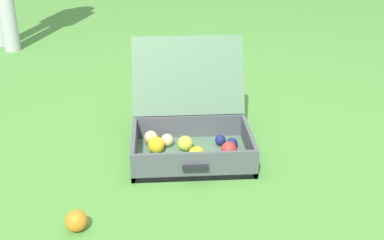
{
  "coord_description": "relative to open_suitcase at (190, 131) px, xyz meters",
  "views": [
    {
      "loc": [
        -0.12,
        -2.07,
        1.15
      ],
      "look_at": [
        0.02,
        -0.02,
        0.2
      ],
      "focal_mm": 47.42,
      "sensor_mm": 36.0,
      "label": 1
    }
  ],
  "objects": [
    {
      "name": "ground_plane",
      "position": [
        -0.01,
        -0.05,
        -0.11
      ],
      "size": [
        16.0,
        16.0,
        0.0
      ],
      "primitive_type": "plane",
      "color": "#4C8C38"
    },
    {
      "name": "open_suitcase",
      "position": [
        0.0,
        0.0,
        0.0
      ],
      "size": [
        0.54,
        0.6,
        0.48
      ],
      "color": "#4C7051",
      "rests_on": "ground"
    },
    {
      "name": "stray_ball_on_grass",
      "position": [
        -0.45,
        -0.57,
        -0.07
      ],
      "size": [
        0.08,
        0.08,
        0.08
      ],
      "primitive_type": "sphere",
      "color": "orange",
      "rests_on": "ground"
    }
  ]
}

